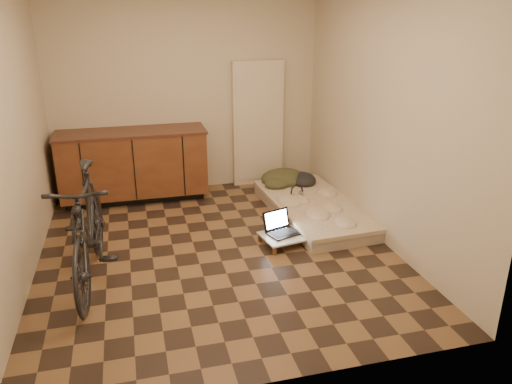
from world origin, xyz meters
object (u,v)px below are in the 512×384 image
object	(u,v)px
futon	(314,208)
laptop	(281,228)
lap_desk	(291,235)
bicycle	(87,222)

from	to	relation	value
futon	laptop	bearing A→B (deg)	-138.74
lap_desk	bicycle	bearing A→B (deg)	177.93
futon	lap_desk	bearing A→B (deg)	-131.26
bicycle	lap_desk	bearing A→B (deg)	12.12
lap_desk	laptop	world-z (taller)	laptop
bicycle	futon	bearing A→B (deg)	24.51
bicycle	laptop	world-z (taller)	bicycle
futon	lap_desk	xyz separation A→B (m)	(-0.51, -0.65, 0.01)
futon	laptop	world-z (taller)	laptop
laptop	futon	bearing A→B (deg)	26.21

